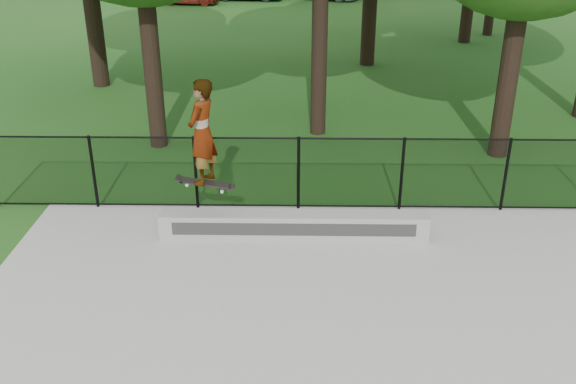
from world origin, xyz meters
name	(u,v)px	position (x,y,z in m)	size (l,w,h in m)	color
grind_ledge	(294,225)	(-2.08, 4.70, 0.30)	(4.82, 0.40, 0.48)	#A3A29E
skater_airborne	(202,134)	(-3.62, 4.61, 2.08)	(0.84, 0.78, 1.98)	black
chainlink_fence	(402,174)	(0.00, 5.90, 0.81)	(16.06, 0.06, 1.50)	black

